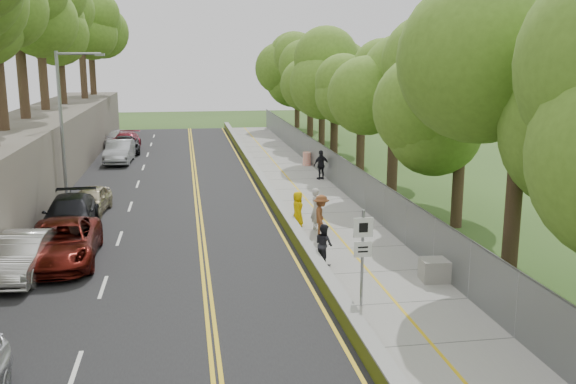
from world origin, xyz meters
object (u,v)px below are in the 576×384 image
at_px(streetlight, 65,116).
at_px(concrete_block, 437,270).
at_px(construction_barrel, 307,159).
at_px(painter_0, 298,209).
at_px(car_2, 62,243).
at_px(person_far, 321,165).
at_px(signpost, 363,247).
at_px(car_1, 22,256).

height_order(streetlight, concrete_block, streetlight).
height_order(construction_barrel, painter_0, painter_0).
distance_m(construction_barrel, car_2, 24.02).
height_order(painter_0, person_far, person_far).
distance_m(car_2, person_far, 19.77).
distance_m(construction_barrel, person_far, 5.31).
distance_m(streetlight, car_2, 11.76).
bearing_deg(signpost, streetlight, 124.08).
bearing_deg(concrete_block, signpost, -150.99).
height_order(construction_barrel, car_1, car_1).
height_order(car_1, painter_0, painter_0).
bearing_deg(streetlight, construction_barrel, 31.26).
xyz_separation_m(streetlight, construction_barrel, (14.76, 8.96, -4.11)).
height_order(streetlight, signpost, streetlight).
distance_m(streetlight, painter_0, 13.88).
bearing_deg(car_1, construction_barrel, 59.99).
relative_size(streetlight, person_far, 4.29).
distance_m(streetlight, concrete_block, 21.61).
bearing_deg(painter_0, person_far, -8.74).
bearing_deg(person_far, streetlight, -7.76).
bearing_deg(car_1, streetlight, 95.55).
bearing_deg(signpost, concrete_block, 29.01).
height_order(construction_barrel, car_2, car_2).
xyz_separation_m(car_2, painter_0, (9.77, 3.78, 0.03)).
height_order(streetlight, person_far, streetlight).
relative_size(streetlight, construction_barrel, 8.31).
distance_m(signpost, car_1, 12.16).
xyz_separation_m(construction_barrel, concrete_block, (0.00, -24.17, -0.10)).
relative_size(signpost, car_2, 0.55).
height_order(concrete_block, person_far, person_far).
distance_m(car_2, painter_0, 10.47).
relative_size(car_1, person_far, 2.47).
bearing_deg(streetlight, car_2, -82.53).
bearing_deg(painter_0, car_2, 119.96).
distance_m(car_1, person_far, 21.54).
bearing_deg(streetlight, painter_0, -32.89).
xyz_separation_m(streetlight, person_far, (14.66, 3.67, -3.66)).
height_order(signpost, concrete_block, signpost).
relative_size(streetlight, signpost, 2.58).
relative_size(car_2, person_far, 3.04).
bearing_deg(person_far, concrete_block, 68.48).
distance_m(signpost, person_far, 20.95).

